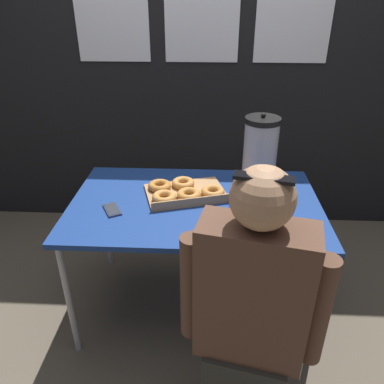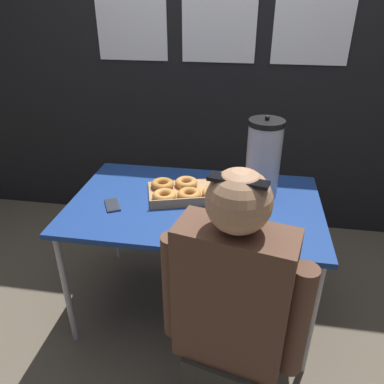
{
  "view_description": "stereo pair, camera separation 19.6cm",
  "coord_description": "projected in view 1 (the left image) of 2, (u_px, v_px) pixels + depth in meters",
  "views": [
    {
      "loc": [
        0.07,
        -1.73,
        1.71
      ],
      "look_at": [
        -0.02,
        0.0,
        0.79
      ],
      "focal_mm": 35.0,
      "sensor_mm": 36.0,
      "label": 1
    },
    {
      "loc": [
        0.26,
        -1.71,
        1.71
      ],
      "look_at": [
        -0.02,
        0.0,
        0.79
      ],
      "focal_mm": 35.0,
      "sensor_mm": 36.0,
      "label": 2
    }
  ],
  "objects": [
    {
      "name": "folding_table",
      "position": [
        195.0,
        209.0,
        2.01
      ],
      "size": [
        1.32,
        0.83,
        0.73
      ],
      "color": "navy",
      "rests_on": "ground"
    },
    {
      "name": "person_seated",
      "position": [
        250.0,
        318.0,
        1.45
      ],
      "size": [
        0.55,
        0.3,
        1.24
      ],
      "rotation": [
        0.0,
        0.0,
        2.93
      ],
      "color": "#33332D",
      "rests_on": "ground"
    },
    {
      "name": "coffee_urn",
      "position": [
        260.0,
        156.0,
        2.0
      ],
      "size": [
        0.18,
        0.21,
        0.45
      ],
      "color": "#B7B7BC",
      "rests_on": "folding_table"
    },
    {
      "name": "back_wall",
      "position": [
        202.0,
        57.0,
        2.66
      ],
      "size": [
        6.0,
        0.11,
        2.6
      ],
      "color": "black",
      "rests_on": "ground"
    },
    {
      "name": "donut_box",
      "position": [
        183.0,
        192.0,
        2.04
      ],
      "size": [
        0.49,
        0.4,
        0.06
      ],
      "rotation": [
        0.0,
        0.0,
        0.29
      ],
      "color": "tan",
      "rests_on": "folding_table"
    },
    {
      "name": "cell_phone",
      "position": [
        112.0,
        210.0,
        1.91
      ],
      "size": [
        0.12,
        0.15,
        0.01
      ],
      "rotation": [
        0.0,
        0.0,
        0.49
      ],
      "color": "#2D334C",
      "rests_on": "folding_table"
    },
    {
      "name": "ground_plane",
      "position": [
        195.0,
        303.0,
        2.33
      ],
      "size": [
        12.0,
        12.0,
        0.0
      ],
      "primitive_type": "plane",
      "color": "brown"
    }
  ]
}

